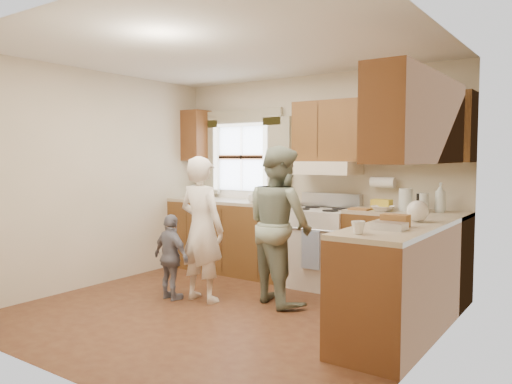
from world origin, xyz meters
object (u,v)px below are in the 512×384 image
Objects in this scene: woman_left at (202,229)px; woman_right at (280,225)px; child at (171,257)px; stove at (321,246)px.

woman_left is 0.93× the size of woman_right.
woman_left is at bearing -142.99° from child.
woman_left is 1.67× the size of child.
child is at bearing -126.57° from stove.
stove is 0.66× the size of woman_right.
stove is at bearing -117.90° from child.
child is (-1.04, -1.40, -0.01)m from stove.
stove is 1.18× the size of child.
woman_right is at bearing -147.67° from woman_left.
woman_right reaches higher than woman_left.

